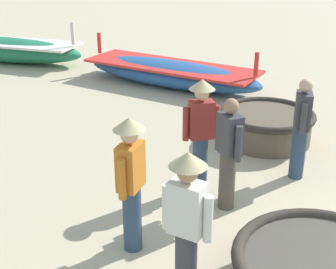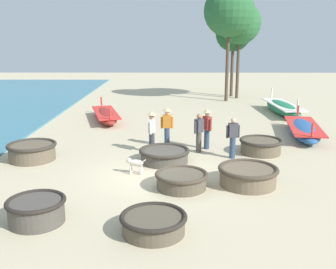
{
  "view_description": "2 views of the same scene",
  "coord_description": "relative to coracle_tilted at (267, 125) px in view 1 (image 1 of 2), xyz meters",
  "views": [
    {
      "loc": [
        -3.94,
        1.62,
        3.44
      ],
      "look_at": [
        1.05,
        3.48,
        1.17
      ],
      "focal_mm": 50.0,
      "sensor_mm": 36.0,
      "label": 1
    },
    {
      "loc": [
        0.4,
        -12.38,
        4.47
      ],
      "look_at": [
        0.3,
        2.23,
        0.87
      ],
      "focal_mm": 42.0,
      "sensor_mm": 36.0,
      "label": 2
    }
  ],
  "objects": [
    {
      "name": "long_boat_white_hull",
      "position": [
        3.17,
        8.34,
        0.05
      ],
      "size": [
        1.48,
        5.32,
        1.27
      ],
      "color": "#237551",
      "rests_on": "ground"
    },
    {
      "name": "long_boat_green_hull",
      "position": [
        2.61,
        2.79,
        0.01
      ],
      "size": [
        2.11,
        4.92,
        1.09
      ],
      "color": "#285693",
      "rests_on": "ground"
    },
    {
      "name": "fisherman_standing_right",
      "position": [
        -3.74,
        0.94,
        0.65
      ],
      "size": [
        0.53,
        0.36,
        1.67
      ],
      "color": "#2D425B",
      "rests_on": "ground"
    },
    {
      "name": "coracle_tilted",
      "position": [
        0.0,
        0.0,
        0.0
      ],
      "size": [
        1.7,
        1.7,
        0.57
      ],
      "color": "brown",
      "rests_on": "ground"
    },
    {
      "name": "fisherman_by_coracle",
      "position": [
        -2.1,
        0.62,
        0.65
      ],
      "size": [
        0.37,
        0.46,
        1.67
      ],
      "color": "#2D425B",
      "rests_on": "ground"
    },
    {
      "name": "fisherman_hauling",
      "position": [
        -2.46,
        0.13,
        0.52
      ],
      "size": [
        0.4,
        0.4,
        1.57
      ],
      "color": "#4C473D",
      "rests_on": "ground"
    },
    {
      "name": "fisherman_standing_left",
      "position": [
        -4.34,
        0.09,
        0.65
      ],
      "size": [
        0.36,
        0.52,
        1.67
      ],
      "color": "#383842",
      "rests_on": "ground"
    },
    {
      "name": "fisherman_with_hat",
      "position": [
        -1.23,
        -0.67,
        0.52
      ],
      "size": [
        0.53,
        0.27,
        1.57
      ],
      "color": "#2D425B",
      "rests_on": "ground"
    }
  ]
}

